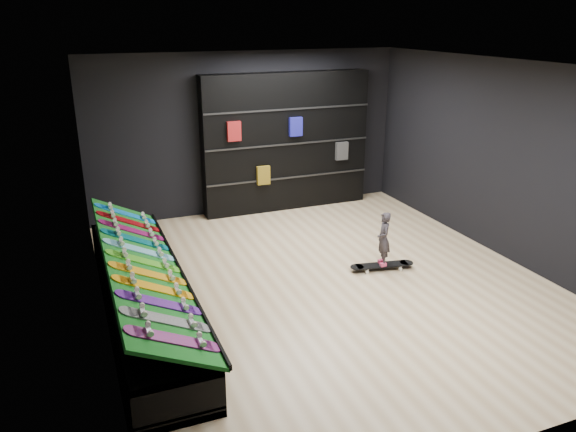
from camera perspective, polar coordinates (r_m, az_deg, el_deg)
name	(u,v)px	position (r m, az deg, el deg)	size (l,w,h in m)	color
floor	(326,282)	(8.09, 3.84, -6.69)	(6.00, 7.00, 0.01)	beige
ceiling	(331,65)	(7.28, 4.39, 15.00)	(6.00, 7.00, 0.01)	white
wall_back	(248,133)	(10.71, -4.11, 8.39)	(6.00, 0.02, 3.00)	black
wall_front	(519,294)	(4.86, 22.43, -7.36)	(6.00, 0.02, 3.00)	black
wall_left	(93,208)	(6.84, -19.17, 0.81)	(0.02, 7.00, 3.00)	black
wall_right	(505,161)	(9.22, 21.22, 5.26)	(0.02, 7.00, 3.00)	black
display_rack	(142,297)	(7.35, -14.57, -8.02)	(0.90, 4.50, 0.50)	black
turf_ramp	(143,263)	(7.15, -14.48, -4.68)	(1.00, 4.50, 0.04)	#0D5514
back_shelving	(286,142)	(10.82, -0.20, 7.51)	(3.27, 0.38, 2.62)	black
floor_skateboard	(382,267)	(8.53, 9.51, -5.11)	(0.98, 0.22, 0.09)	black
child	(383,249)	(8.42, 9.62, -3.33)	(0.19, 0.13, 0.49)	black
display_board_0	(174,339)	(5.47, -11.51, -12.14)	(0.98, 0.22, 0.09)	#2626BF
display_board_1	(167,320)	(5.79, -12.23, -10.26)	(0.98, 0.22, 0.09)	black
display_board_2	(160,303)	(6.12, -12.87, -8.57)	(0.98, 0.22, 0.09)	purple
display_board_3	(154,287)	(6.46, -13.44, -7.06)	(0.98, 0.22, 0.09)	yellow
display_board_4	(149,274)	(6.80, -13.94, -5.70)	(0.98, 0.22, 0.09)	orange
display_board_5	(144,261)	(7.14, -14.40, -4.47)	(0.98, 0.22, 0.09)	green
display_board_6	(140,250)	(7.49, -14.81, -3.35)	(0.98, 0.22, 0.09)	#0CB2E5
display_board_7	(136,240)	(7.84, -15.19, -2.33)	(0.98, 0.22, 0.09)	#0C8C99
display_board_8	(132,230)	(8.20, -15.53, -1.40)	(0.98, 0.22, 0.09)	#E5198C
display_board_9	(129,222)	(8.55, -15.85, -0.55)	(0.98, 0.22, 0.09)	red
display_board_10	(126,214)	(8.91, -16.13, 0.24)	(0.98, 0.22, 0.09)	blue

